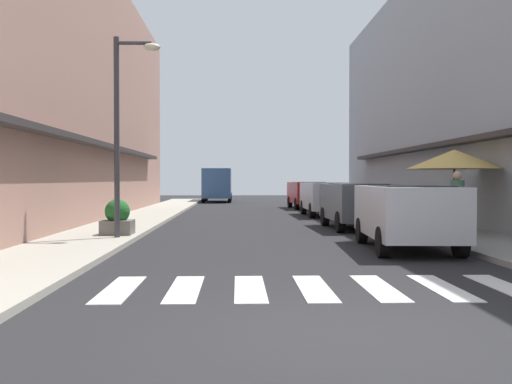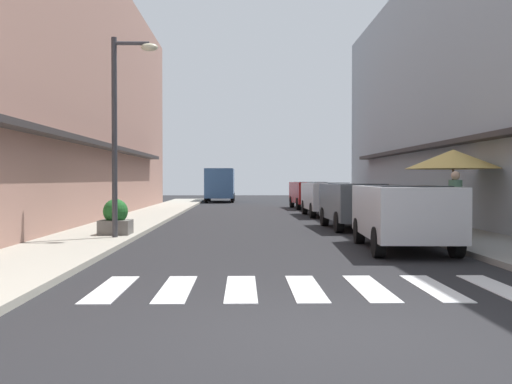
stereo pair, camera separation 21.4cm
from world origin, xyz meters
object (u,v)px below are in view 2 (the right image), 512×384
parked_car_mid (356,201)px  cafe_umbrella (453,159)px  planter_midblock (116,219)px  parked_car_far (327,195)px  parked_car_distant (310,192)px  parked_car_near (403,210)px  delivery_van (220,182)px  pedestrian_walking_near (455,203)px  planter_far (416,206)px  street_lamp (122,115)px

parked_car_mid → cafe_umbrella: cafe_umbrella is taller
parked_car_mid → planter_midblock: parked_car_mid is taller
parked_car_far → parked_car_distant: same height
parked_car_near → parked_car_mid: size_ratio=1.06×
planter_midblock → delivery_van: bearing=86.1°
parked_car_distant → pedestrian_walking_near: pedestrian_walking_near is taller
parked_car_far → pedestrian_walking_near: size_ratio=2.60×
delivery_van → planter_midblock: (-1.81, -26.52, -0.86)m
parked_car_mid → planter_far: bearing=38.2°
street_lamp → cafe_umbrella: (9.06, 1.40, -1.10)m
parked_car_far → cafe_umbrella: size_ratio=1.64×
parked_car_mid → parked_car_distant: (0.00, 13.49, 0.00)m
parked_car_mid → parked_car_distant: bearing=90.0°
pedestrian_walking_near → planter_midblock: bearing=-99.0°
parked_car_near → parked_car_distant: size_ratio=0.99×
parked_car_far → street_lamp: size_ratio=0.86×
planter_midblock → pedestrian_walking_near: size_ratio=0.56×
parked_car_mid → planter_far: 3.21m
parked_car_far → street_lamp: 12.72m
cafe_umbrella → delivery_van: bearing=106.3°
parked_car_mid → cafe_umbrella: bearing=-45.7°
cafe_umbrella → planter_midblock: 9.57m
parked_car_near → parked_car_mid: (0.00, 5.76, -0.00)m
delivery_van → cafe_umbrella: size_ratio=2.01×
cafe_umbrella → parked_car_distant: bearing=98.3°
parked_car_near → delivery_van: bearing=100.2°
parked_car_near → delivery_van: (-5.28, 29.31, 0.48)m
parked_car_distant → planter_far: (2.51, -11.52, -0.25)m
parked_car_far → cafe_umbrella: 9.50m
parked_car_far → pedestrian_walking_near: pedestrian_walking_near is taller
parked_car_distant → planter_midblock: bearing=-113.3°
pedestrian_walking_near → parked_car_far: bearing=-172.1°
delivery_van → pedestrian_walking_near: size_ratio=3.18×
street_lamp → pedestrian_walking_near: size_ratio=3.02×
pedestrian_walking_near → parked_car_distant: bearing=-175.5°
street_lamp → planter_midblock: street_lamp is taller
parked_car_near → parked_car_far: (0.00, 12.51, 0.00)m
parked_car_mid → street_lamp: 8.08m
parked_car_distant → street_lamp: (-6.74, -17.28, 2.35)m
street_lamp → pedestrian_walking_near: (8.49, -0.40, -2.25)m
parked_car_near → parked_car_distant: same height
street_lamp → cafe_umbrella: street_lamp is taller
street_lamp → pedestrian_walking_near: bearing=-2.7°
parked_car_mid → delivery_van: bearing=102.6°
parked_car_far → pedestrian_walking_near: 11.07m
street_lamp → planter_midblock: (-0.35, 0.81, -2.73)m
parked_car_near → planter_far: size_ratio=3.61×
planter_far → street_lamp: bearing=-148.1°
parked_car_far → cafe_umbrella: cafe_umbrella is taller
pedestrian_walking_near → parked_car_near: bearing=-49.0°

